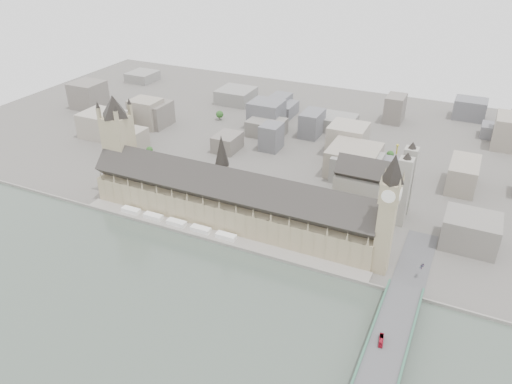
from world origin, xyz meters
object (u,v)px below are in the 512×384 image
at_px(westminster_bridge, 383,362).
at_px(westminster_abbey, 375,187).
at_px(elizabeth_tower, 388,206).
at_px(car_approach, 422,266).
at_px(palace_of_westminster, 230,201).
at_px(red_bus_north, 381,340).
at_px(victoria_tower, 119,141).

height_order(westminster_bridge, westminster_abbey, westminster_abbey).
bearing_deg(elizabeth_tower, car_approach, 6.70).
bearing_deg(palace_of_westminster, red_bus_north, -31.61).
bearing_deg(red_bus_north, car_approach, 74.47).
relative_size(palace_of_westminster, westminster_bridge, 0.82).
relative_size(victoria_tower, car_approach, 18.26).
height_order(westminster_abbey, car_approach, westminster_abbey).
xyz_separation_m(palace_of_westminster, car_approach, (168.64, -8.10, -11.66)).
height_order(elizabeth_tower, victoria_tower, elizabeth_tower).
bearing_deg(car_approach, westminster_bridge, -85.12).
relative_size(westminster_abbey, car_approach, 12.42).
distance_m(palace_of_westminster, victoria_tower, 126.41).
height_order(elizabeth_tower, westminster_bridge, elizabeth_tower).
bearing_deg(westminster_bridge, elizabeth_tower, 104.11).
bearing_deg(red_bus_north, westminster_bridge, -75.75).
distance_m(red_bus_north, car_approach, 89.64).
bearing_deg(victoria_tower, car_approach, -2.84).
bearing_deg(palace_of_westminster, victoria_tower, 177.04).
distance_m(westminster_bridge, red_bus_north, 12.85).
distance_m(palace_of_westminster, red_bus_north, 185.54).
relative_size(elizabeth_tower, westminster_bridge, 0.33).
bearing_deg(victoria_tower, westminster_bridge, -21.78).
relative_size(palace_of_westminster, victoria_tower, 2.65).
bearing_deg(car_approach, red_bus_north, -88.27).
height_order(victoria_tower, westminster_abbey, victoria_tower).
height_order(victoria_tower, westminster_bridge, victoria_tower).
distance_m(elizabeth_tower, car_approach, 56.26).
bearing_deg(westminster_bridge, victoria_tower, 158.22).
bearing_deg(elizabeth_tower, victoria_tower, 176.04).
distance_m(victoria_tower, westminster_bridge, 309.91).
distance_m(victoria_tower, red_bus_north, 301.37).
relative_size(elizabeth_tower, victoria_tower, 1.07).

